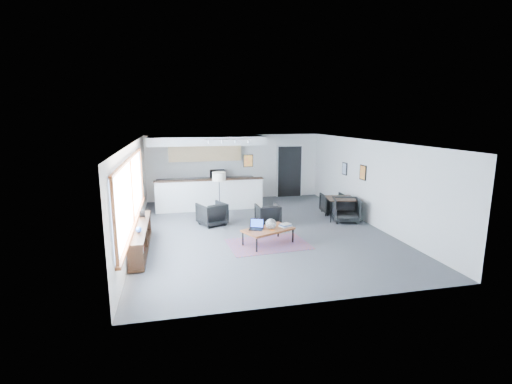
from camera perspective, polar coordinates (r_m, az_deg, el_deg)
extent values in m
cube|color=#464648|center=(11.05, 0.61, -5.87)|extent=(7.00, 9.00, 0.01)
cube|color=white|center=(10.57, 0.64, 7.75)|extent=(7.00, 9.00, 0.01)
cube|color=silver|center=(15.10, -3.30, 3.87)|extent=(7.00, 0.01, 2.60)
cube|color=silver|center=(6.56, 9.72, -6.34)|extent=(7.00, 0.01, 2.60)
cube|color=silver|center=(10.52, -18.30, -0.02)|extent=(0.01, 9.00, 2.60)
cube|color=silver|center=(12.02, 17.12, 1.43)|extent=(0.01, 9.00, 2.60)
cube|color=#8CBFFF|center=(9.60, -18.67, 0.11)|extent=(0.02, 5.80, 1.55)
cube|color=brown|center=(9.78, -18.20, -4.48)|extent=(0.10, 5.95, 0.06)
cube|color=brown|center=(9.48, -18.86, 4.87)|extent=(0.06, 5.95, 0.06)
cube|color=brown|center=(6.79, -20.94, -4.57)|extent=(0.06, 0.06, 1.60)
cube|color=brown|center=(9.60, -18.55, 0.12)|extent=(0.06, 0.06, 1.60)
cube|color=brown|center=(12.44, -17.25, 2.68)|extent=(0.06, 0.06, 1.60)
cube|color=black|center=(9.69, -17.39, -5.06)|extent=(0.35, 3.00, 0.05)
cube|color=black|center=(9.86, -17.20, -8.25)|extent=(0.35, 3.00, 0.05)
cube|color=black|center=(8.41, -18.05, -9.72)|extent=(0.33, 0.04, 0.55)
cube|color=black|center=(9.77, -17.29, -6.70)|extent=(0.33, 0.04, 0.55)
cube|color=black|center=(11.16, -16.73, -4.42)|extent=(0.33, 0.04, 0.55)
cube|color=#3359A5|center=(8.60, -17.90, -10.33)|extent=(0.18, 0.04, 0.20)
cube|color=silver|center=(8.76, -17.81, -9.87)|extent=(0.18, 0.04, 0.22)
cube|color=maroon|center=(8.91, -17.72, -9.41)|extent=(0.18, 0.04, 0.24)
cube|color=black|center=(9.08, -17.62, -9.16)|extent=(0.18, 0.04, 0.20)
cube|color=#3359A5|center=(9.23, -17.53, -8.73)|extent=(0.18, 0.04, 0.22)
cube|color=silver|center=(9.39, -17.45, -8.32)|extent=(0.18, 0.04, 0.24)
cube|color=maroon|center=(9.56, -17.37, -8.10)|extent=(0.18, 0.04, 0.20)
cube|color=black|center=(9.71, -17.29, -7.71)|extent=(0.18, 0.04, 0.22)
cube|color=#3359A5|center=(9.87, -17.22, -7.34)|extent=(0.18, 0.03, 0.24)
cube|color=silver|center=(10.04, -17.14, -7.14)|extent=(0.18, 0.03, 0.20)
cube|color=maroon|center=(10.19, -17.07, -6.78)|extent=(0.18, 0.03, 0.22)
cube|color=black|center=(10.35, -17.01, -6.44)|extent=(0.18, 0.04, 0.24)
cube|color=black|center=(10.43, -17.09, -3.23)|extent=(0.14, 0.02, 0.18)
sphere|color=#264C99|center=(9.09, -17.60, -5.54)|extent=(0.14, 0.14, 0.14)
cube|color=white|center=(13.31, -7.09, -0.50)|extent=(3.80, 0.25, 1.10)
cube|color=black|center=(13.21, -7.15, 1.87)|extent=(3.85, 0.32, 0.04)
cube|color=white|center=(14.75, -7.64, 0.26)|extent=(3.80, 0.60, 0.90)
cube|color=#2D2D2D|center=(14.67, -7.69, 2.02)|extent=(3.82, 0.62, 0.04)
cube|color=tan|center=(14.68, -7.85, 6.12)|extent=(2.80, 0.35, 0.70)
cube|color=white|center=(13.95, -7.65, 7.91)|extent=(4.20, 1.80, 0.30)
cube|color=black|center=(13.33, -1.21, 4.83)|extent=(0.35, 0.03, 0.45)
cube|color=orange|center=(13.32, -1.19, 4.82)|extent=(0.30, 0.01, 0.40)
cube|color=black|center=(15.59, 5.15, 3.15)|extent=(1.00, 0.12, 2.10)
cube|color=white|center=(15.45, 3.29, 3.11)|extent=(0.06, 0.10, 2.10)
cube|color=white|center=(15.77, 6.94, 3.21)|extent=(0.06, 0.10, 2.10)
cube|color=white|center=(15.48, 5.20, 7.08)|extent=(1.10, 0.10, 0.06)
cube|color=silver|center=(12.62, -4.35, 8.12)|extent=(1.60, 0.04, 0.04)
cylinder|color=silver|center=(12.55, -7.31, 7.67)|extent=(0.07, 0.07, 0.09)
cylinder|color=silver|center=(12.60, -5.26, 7.73)|extent=(0.07, 0.07, 0.09)
cylinder|color=silver|center=(12.67, -3.22, 7.78)|extent=(0.07, 0.07, 0.09)
cylinder|color=silver|center=(12.75, -1.21, 7.82)|extent=(0.07, 0.07, 0.09)
cube|color=black|center=(12.31, 16.13, 2.89)|extent=(0.03, 0.38, 0.48)
cube|color=orange|center=(12.30, 16.07, 2.89)|extent=(0.00, 0.32, 0.42)
cube|color=black|center=(13.46, 13.48, 3.51)|extent=(0.03, 0.34, 0.44)
cube|color=#859FC5|center=(13.45, 13.42, 3.50)|extent=(0.00, 0.28, 0.38)
cube|color=#5F364A|center=(9.86, 1.87, -8.00)|extent=(2.16, 1.55, 0.01)
cube|color=brown|center=(9.73, 1.89, -5.81)|extent=(1.47, 1.17, 0.05)
cube|color=black|center=(9.22, 0.11, -8.16)|extent=(0.04, 0.04, 0.38)
cube|color=black|center=(9.68, -2.04, -7.20)|extent=(0.04, 0.04, 0.38)
cube|color=black|center=(9.95, 5.69, -6.74)|extent=(0.04, 0.04, 0.38)
cube|color=black|center=(10.38, 3.44, -5.93)|extent=(0.04, 0.04, 0.38)
cube|color=black|center=(9.52, 3.02, -6.41)|extent=(1.14, 0.53, 0.03)
cube|color=black|center=(9.97, 0.80, -5.57)|extent=(1.14, 0.53, 0.03)
cube|color=black|center=(9.65, 0.02, -5.73)|extent=(0.42, 0.37, 0.02)
cube|color=black|center=(9.74, 0.16, -4.80)|extent=(0.35, 0.20, 0.23)
cube|color=blue|center=(9.73, 0.15, -4.81)|extent=(0.31, 0.17, 0.20)
sphere|color=gray|center=(9.66, 2.31, -4.93)|extent=(0.28, 0.28, 0.28)
cube|color=silver|center=(9.93, 4.54, -5.24)|extent=(0.36, 0.33, 0.03)
cube|color=#3359A5|center=(9.92, 4.54, -5.06)|extent=(0.33, 0.30, 0.03)
cube|color=silver|center=(9.89, 4.58, -4.94)|extent=(0.30, 0.28, 0.03)
cube|color=#E5590C|center=(9.59, 2.51, -5.90)|extent=(0.14, 0.14, 0.01)
imported|color=black|center=(11.54, -6.80, -3.18)|extent=(0.97, 0.95, 0.78)
imported|color=black|center=(11.52, 1.82, -3.31)|extent=(0.71, 0.67, 0.71)
cylinder|color=black|center=(12.44, -5.59, -3.86)|extent=(0.32, 0.32, 0.03)
cylinder|color=black|center=(12.28, -5.65, -0.91)|extent=(0.03, 0.03, 1.29)
cylinder|color=beige|center=(12.15, -5.71, 2.40)|extent=(0.53, 0.53, 0.29)
cube|color=black|center=(12.32, 12.86, -0.95)|extent=(1.00, 1.00, 0.04)
cylinder|color=black|center=(11.96, 11.46, -3.04)|extent=(0.04, 0.04, 0.68)
cylinder|color=black|center=(12.68, 10.71, -2.19)|extent=(0.04, 0.04, 0.68)
cylinder|color=black|center=(12.15, 14.96, -2.97)|extent=(0.04, 0.04, 0.68)
cylinder|color=black|center=(12.86, 14.02, -2.14)|extent=(0.04, 0.04, 0.68)
imported|color=black|center=(12.16, 13.69, -2.82)|extent=(0.85, 0.82, 0.72)
imported|color=black|center=(13.10, 11.74, -1.85)|extent=(0.68, 0.64, 0.66)
imported|color=black|center=(14.68, -5.93, 2.91)|extent=(0.59, 0.35, 0.39)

